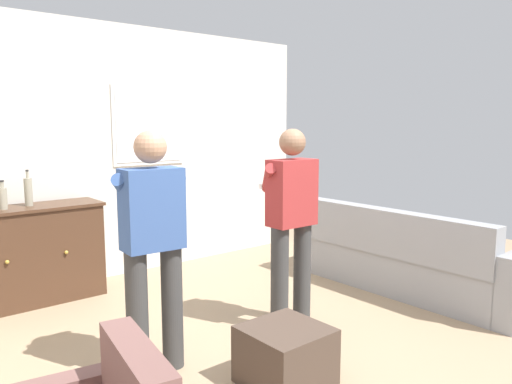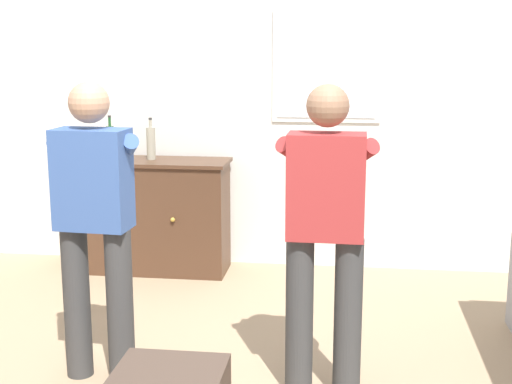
{
  "view_description": "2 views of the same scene",
  "coord_description": "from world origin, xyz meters",
  "px_view_note": "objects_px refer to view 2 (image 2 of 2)",
  "views": [
    {
      "loc": [
        -2.35,
        -2.64,
        1.73
      ],
      "look_at": [
        0.11,
        0.3,
        1.19
      ],
      "focal_mm": 35.0,
      "sensor_mm": 36.0,
      "label": 1
    },
    {
      "loc": [
        0.6,
        -3.32,
        1.87
      ],
      "look_at": [
        0.13,
        0.31,
        1.11
      ],
      "focal_mm": 50.0,
      "sensor_mm": 36.0,
      "label": 2
    }
  ],
  "objects_px": {
    "sideboard_cabinet": "(149,215)",
    "person_standing_left": "(95,218)",
    "bottle_wine_green": "(151,143)",
    "bottle_spirits_clear": "(110,141)",
    "person_standing_right": "(325,227)",
    "bottle_liquor_amber": "(121,147)"
  },
  "relations": [
    {
      "from": "bottle_wine_green",
      "to": "bottle_liquor_amber",
      "type": "relative_size",
      "value": 1.28
    },
    {
      "from": "bottle_wine_green",
      "to": "person_standing_left",
      "type": "distance_m",
      "value": 2.0
    },
    {
      "from": "bottle_wine_green",
      "to": "person_standing_left",
      "type": "xyz_separation_m",
      "value": [
        0.24,
        -1.99,
        -0.14
      ]
    },
    {
      "from": "sideboard_cabinet",
      "to": "bottle_spirits_clear",
      "type": "height_order",
      "value": "bottle_spirits_clear"
    },
    {
      "from": "sideboard_cabinet",
      "to": "bottle_liquor_amber",
      "type": "xyz_separation_m",
      "value": [
        -0.21,
        -0.04,
        0.58
      ]
    },
    {
      "from": "sideboard_cabinet",
      "to": "bottle_liquor_amber",
      "type": "height_order",
      "value": "bottle_liquor_amber"
    },
    {
      "from": "person_standing_left",
      "to": "sideboard_cabinet",
      "type": "bearing_deg",
      "value": 97.58
    },
    {
      "from": "bottle_wine_green",
      "to": "bottle_liquor_amber",
      "type": "height_order",
      "value": "bottle_wine_green"
    },
    {
      "from": "bottle_spirits_clear",
      "to": "person_standing_right",
      "type": "xyz_separation_m",
      "value": [
        1.86,
        -2.05,
        -0.15
      ]
    },
    {
      "from": "person_standing_right",
      "to": "bottle_wine_green",
      "type": "bearing_deg",
      "value": 126.65
    },
    {
      "from": "sideboard_cabinet",
      "to": "person_standing_right",
      "type": "distance_m",
      "value": 2.55
    },
    {
      "from": "sideboard_cabinet",
      "to": "person_standing_left",
      "type": "bearing_deg",
      "value": -82.42
    },
    {
      "from": "bottle_liquor_amber",
      "to": "person_standing_left",
      "type": "xyz_separation_m",
      "value": [
        0.47,
        -1.92,
        -0.11
      ]
    },
    {
      "from": "bottle_spirits_clear",
      "to": "person_standing_left",
      "type": "distance_m",
      "value": 2.11
    },
    {
      "from": "bottle_wine_green",
      "to": "bottle_spirits_clear",
      "type": "xyz_separation_m",
      "value": [
        -0.36,
        0.03,
        0.0
      ]
    },
    {
      "from": "sideboard_cabinet",
      "to": "person_standing_left",
      "type": "height_order",
      "value": "person_standing_left"
    },
    {
      "from": "sideboard_cabinet",
      "to": "bottle_wine_green",
      "type": "height_order",
      "value": "bottle_wine_green"
    },
    {
      "from": "bottle_liquor_amber",
      "to": "person_standing_left",
      "type": "distance_m",
      "value": 1.98
    },
    {
      "from": "bottle_wine_green",
      "to": "bottle_liquor_amber",
      "type": "bearing_deg",
      "value": -164.6
    },
    {
      "from": "sideboard_cabinet",
      "to": "bottle_liquor_amber",
      "type": "relative_size",
      "value": 4.99
    },
    {
      "from": "sideboard_cabinet",
      "to": "person_standing_right",
      "type": "relative_size",
      "value": 0.8
    },
    {
      "from": "bottle_spirits_clear",
      "to": "person_standing_right",
      "type": "relative_size",
      "value": 0.21
    }
  ]
}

